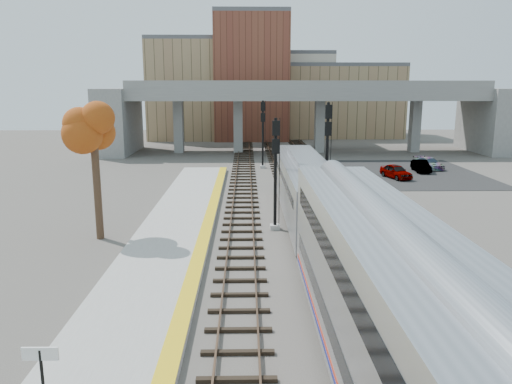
# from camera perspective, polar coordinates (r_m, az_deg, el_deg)

# --- Properties ---
(ground) EXTENTS (160.00, 160.00, 0.00)m
(ground) POSITION_cam_1_polar(r_m,az_deg,el_deg) (24.45, 5.80, -9.30)
(ground) COLOR #47423D
(ground) RESTS_ON ground
(platform) EXTENTS (4.50, 60.00, 0.35)m
(platform) POSITION_cam_1_polar(r_m,az_deg,el_deg) (24.61, -11.41, -8.91)
(platform) COLOR #9E9E99
(platform) RESTS_ON ground
(yellow_strip) EXTENTS (0.70, 60.00, 0.01)m
(yellow_strip) POSITION_cam_1_polar(r_m,az_deg,el_deg) (24.28, -6.96, -8.59)
(yellow_strip) COLOR yellow
(yellow_strip) RESTS_ON platform
(tracks) EXTENTS (10.70, 95.00, 0.25)m
(tracks) POSITION_cam_1_polar(r_m,az_deg,el_deg) (36.38, 4.94, -1.99)
(tracks) COLOR black
(tracks) RESTS_ON ground
(overpass) EXTENTS (54.00, 12.00, 9.50)m
(overpass) POSITION_cam_1_polar(r_m,az_deg,el_deg) (68.11, 5.55, 9.42)
(overpass) COLOR slate
(overpass) RESTS_ON ground
(buildings_far) EXTENTS (43.00, 21.00, 20.60)m
(buildings_far) POSITION_cam_1_polar(r_m,az_deg,el_deg) (89.27, 1.59, 11.42)
(buildings_far) COLOR #8F7953
(buildings_far) RESTS_ON ground
(parking_lot) EXTENTS (14.00, 18.00, 0.04)m
(parking_lot) POSITION_cam_1_polar(r_m,az_deg,el_deg) (54.07, 17.12, 2.09)
(parking_lot) COLOR black
(parking_lot) RESTS_ON ground
(locomotive) EXTENTS (3.02, 19.05, 4.10)m
(locomotive) POSITION_cam_1_polar(r_m,az_deg,el_deg) (33.47, 5.57, 0.63)
(locomotive) COLOR #A8AAB2
(locomotive) RESTS_ON ground
(coach) EXTENTS (3.03, 25.00, 5.00)m
(coach) POSITION_cam_1_polar(r_m,az_deg,el_deg) (12.31, 18.34, -18.23)
(coach) COLOR #A8AAB2
(coach) RESTS_ON ground
(signal_mast_near) EXTENTS (0.60, 0.64, 6.98)m
(signal_mast_near) POSITION_cam_1_polar(r_m,az_deg,el_deg) (30.72, 2.23, 1.87)
(signal_mast_near) COLOR #9E9E99
(signal_mast_near) RESTS_ON ground
(signal_mast_mid) EXTENTS (0.60, 0.64, 7.72)m
(signal_mast_mid) POSITION_cam_1_polar(r_m,az_deg,el_deg) (36.78, 8.12, 4.24)
(signal_mast_mid) COLOR #9E9E99
(signal_mast_mid) RESTS_ON ground
(signal_mast_far) EXTENTS (0.60, 0.64, 7.33)m
(signal_mast_far) POSITION_cam_1_polar(r_m,az_deg,el_deg) (54.43, 0.78, 6.59)
(signal_mast_far) COLOR #9E9E99
(signal_mast_far) RESTS_ON ground
(station_sign) EXTENTS (0.90, 0.08, 2.27)m
(station_sign) POSITION_cam_1_polar(r_m,az_deg,el_deg) (14.11, -23.29, -18.30)
(station_sign) COLOR black
(station_sign) RESTS_ON platform
(tree) EXTENTS (3.60, 3.60, 9.17)m
(tree) POSITION_cam_1_polar(r_m,az_deg,el_deg) (29.91, -18.15, 7.48)
(tree) COLOR #382619
(tree) RESTS_ON ground
(car_a) EXTENTS (2.65, 4.21, 1.34)m
(car_a) POSITION_cam_1_polar(r_m,az_deg,el_deg) (50.41, 15.71, 2.28)
(car_a) COLOR #99999E
(car_a) RESTS_ON parking_lot
(car_b) EXTENTS (1.55, 3.81, 1.23)m
(car_b) POSITION_cam_1_polar(r_m,az_deg,el_deg) (54.97, 18.33, 2.84)
(car_b) COLOR #99999E
(car_b) RESTS_ON parking_lot
(car_c) EXTENTS (2.72, 4.42, 1.20)m
(car_c) POSITION_cam_1_polar(r_m,az_deg,el_deg) (57.37, 19.18, 3.13)
(car_c) COLOR #99999E
(car_c) RESTS_ON parking_lot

